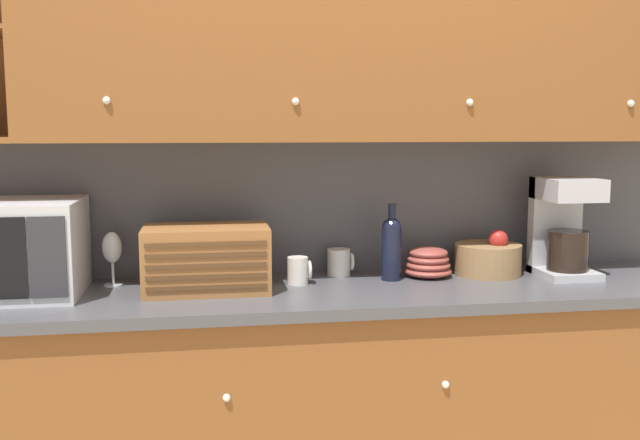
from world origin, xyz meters
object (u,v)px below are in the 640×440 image
at_px(wine_glass, 112,249).
at_px(coffee_maker, 563,226).
at_px(microwave, 2,249).
at_px(bread_box, 206,259).
at_px(mug_blue_second, 340,262).
at_px(mug, 299,271).
at_px(fruit_basket, 488,258).
at_px(bowl_stack_on_counter, 428,263).
at_px(wine_bottle, 391,245).

distance_m(wine_glass, coffee_maker, 1.75).
bearing_deg(microwave, bread_box, -2.77).
xyz_separation_m(bread_box, mug_blue_second, (0.52, 0.18, -0.06)).
xyz_separation_m(microwave, mug, (1.04, 0.02, -0.12)).
bearing_deg(mug, fruit_basket, 3.87).
xyz_separation_m(mug_blue_second, coffee_maker, (0.88, -0.14, 0.15)).
bearing_deg(microwave, mug_blue_second, 6.85).
height_order(microwave, coffee_maker, coffee_maker).
relative_size(microwave, wine_glass, 2.62).
relative_size(bowl_stack_on_counter, fruit_basket, 0.72).
xyz_separation_m(wine_glass, wine_bottle, (1.05, -0.06, -0.00)).
height_order(mug, fruit_basket, fruit_basket).
bearing_deg(fruit_basket, coffee_maker, -12.11).
bearing_deg(mug, wine_glass, 173.22).
height_order(wine_glass, bowl_stack_on_counter, wine_glass).
height_order(mug_blue_second, fruit_basket, fruit_basket).
relative_size(wine_bottle, fruit_basket, 1.13).
height_order(mug, mug_blue_second, mug_blue_second).
distance_m(mug_blue_second, fruit_basket, 0.60).
height_order(wine_glass, coffee_maker, coffee_maker).
bearing_deg(fruit_basket, microwave, -177.81).
bearing_deg(wine_glass, coffee_maker, -2.96).
height_order(wine_bottle, bowl_stack_on_counter, wine_bottle).
relative_size(mug, wine_bottle, 0.35).
bearing_deg(coffee_maker, microwave, -179.77).
bearing_deg(bread_box, mug_blue_second, 19.08).
xyz_separation_m(bread_box, coffee_maker, (1.40, 0.04, 0.08)).
bearing_deg(wine_bottle, mug_blue_second, 148.41).
bearing_deg(mug_blue_second, microwave, -173.15).
relative_size(microwave, wine_bottle, 1.79).
relative_size(bread_box, coffee_maker, 1.14).
relative_size(mug_blue_second, coffee_maker, 0.27).
bearing_deg(bread_box, coffee_maker, 1.74).
distance_m(wine_bottle, fruit_basket, 0.42).
height_order(bread_box, fruit_basket, bread_box).
height_order(mug, bowl_stack_on_counter, bowl_stack_on_counter).
relative_size(bread_box, mug, 4.32).
distance_m(mug, coffee_maker, 1.07).
xyz_separation_m(wine_bottle, coffee_maker, (0.69, -0.03, 0.06)).
distance_m(mug_blue_second, bowl_stack_on_counter, 0.35).
bearing_deg(mug, bowl_stack_on_counter, 5.53).
distance_m(mug, wine_bottle, 0.37).
bearing_deg(bread_box, wine_bottle, 5.60).
distance_m(bread_box, mug_blue_second, 0.56).
xyz_separation_m(microwave, coffee_maker, (2.10, 0.01, 0.03)).
bearing_deg(mug, bread_box, -171.48).
relative_size(mug, fruit_basket, 0.39).
distance_m(microwave, bread_box, 0.70).
relative_size(bread_box, fruit_basket, 1.70).
xyz_separation_m(mug_blue_second, bowl_stack_on_counter, (0.34, -0.08, 0.00)).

